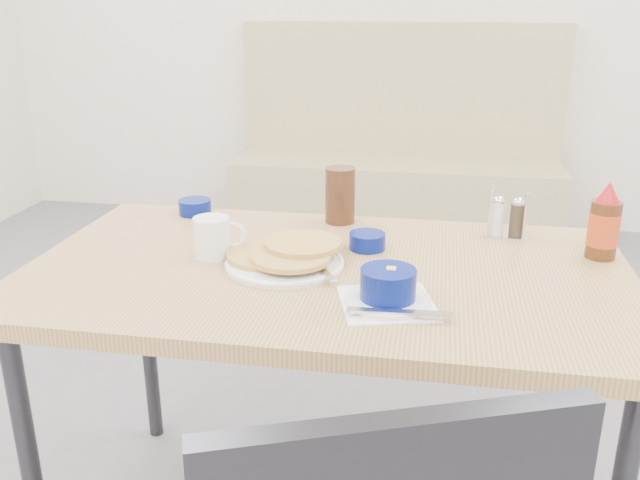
% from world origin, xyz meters
% --- Properties ---
extents(booth_bench, '(1.90, 0.56, 1.22)m').
position_xyz_m(booth_bench, '(0.00, 2.78, 0.35)').
color(booth_bench, tan).
rests_on(booth_bench, ground).
extents(dining_table, '(1.40, 0.80, 0.76)m').
position_xyz_m(dining_table, '(0.00, 0.25, 0.70)').
color(dining_table, tan).
rests_on(dining_table, ground).
extents(pancake_plate, '(0.28, 0.28, 0.05)m').
position_xyz_m(pancake_plate, '(-0.10, 0.24, 0.78)').
color(pancake_plate, white).
rests_on(pancake_plate, dining_table).
extents(coffee_mug, '(0.12, 0.09, 0.10)m').
position_xyz_m(coffee_mug, '(-0.28, 0.27, 0.81)').
color(coffee_mug, white).
rests_on(coffee_mug, dining_table).
extents(grits_setting, '(0.25, 0.23, 0.08)m').
position_xyz_m(grits_setting, '(0.16, 0.07, 0.79)').
color(grits_setting, white).
rests_on(grits_setting, dining_table).
extents(creamer_bowl, '(0.09, 0.09, 0.04)m').
position_xyz_m(creamer_bowl, '(-0.44, 0.59, 0.78)').
color(creamer_bowl, '#041261').
rests_on(creamer_bowl, dining_table).
extents(butter_bowl, '(0.09, 0.09, 0.04)m').
position_xyz_m(butter_bowl, '(0.08, 0.39, 0.78)').
color(butter_bowl, '#041261').
rests_on(butter_bowl, dining_table).
extents(amber_tumbler, '(0.10, 0.10, 0.15)m').
position_xyz_m(amber_tumbler, '(-0.02, 0.59, 0.84)').
color(amber_tumbler, '#3C2213').
rests_on(amber_tumbler, dining_table).
extents(condiment_caddy, '(0.11, 0.07, 0.13)m').
position_xyz_m(condiment_caddy, '(0.43, 0.55, 0.80)').
color(condiment_caddy, silver).
rests_on(condiment_caddy, dining_table).
extents(syrup_bottle, '(0.07, 0.07, 0.19)m').
position_xyz_m(syrup_bottle, '(0.64, 0.43, 0.84)').
color(syrup_bottle, '#47230F').
rests_on(syrup_bottle, dining_table).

